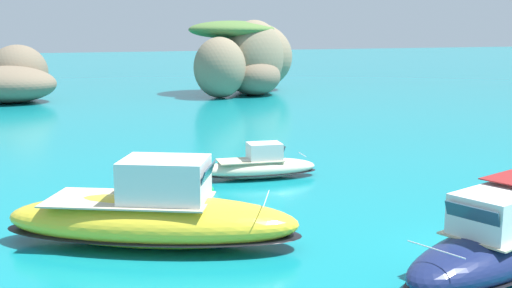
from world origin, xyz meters
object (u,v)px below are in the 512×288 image
object	(u,v)px
islet_large	(248,59)
motorboat_navy	(500,246)
islet_small	(2,79)
channel_buoy	(208,189)
motorboat_yellow	(153,216)
motorboat_cream	(259,166)

from	to	relation	value
islet_large	motorboat_navy	distance (m)	59.61
islet_small	channel_buoy	world-z (taller)	islet_small
islet_large	motorboat_yellow	size ratio (longest dim) A/B	1.63
motorboat_cream	motorboat_navy	bearing A→B (deg)	-82.03
islet_large	motorboat_navy	xyz separation A→B (m)	(-13.88, -57.88, -3.24)
islet_large	channel_buoy	world-z (taller)	islet_large
motorboat_cream	channel_buoy	xyz separation A→B (m)	(-3.68, -2.57, -0.30)
islet_large	motorboat_navy	world-z (taller)	islet_large
islet_large	islet_small	size ratio (longest dim) A/B	1.35
islet_small	channel_buoy	size ratio (longest dim) A/B	9.25
motorboat_navy	channel_buoy	size ratio (longest dim) A/B	6.64
islet_small	motorboat_navy	size ratio (longest dim) A/B	1.39
motorboat_yellow	motorboat_navy	bearing A→B (deg)	-35.42
islet_small	channel_buoy	distance (m)	47.99
motorboat_navy	islet_small	bearing A→B (deg)	103.52
motorboat_yellow	channel_buoy	bearing A→B (deg)	55.49
islet_small	motorboat_navy	xyz separation A→B (m)	(14.40, -59.89, -1.47)
motorboat_cream	channel_buoy	bearing A→B (deg)	-145.05
channel_buoy	motorboat_cream	bearing A→B (deg)	34.95
islet_large	islet_small	bearing A→B (deg)	175.93
motorboat_yellow	islet_small	bearing A→B (deg)	94.98
motorboat_cream	channel_buoy	size ratio (longest dim) A/B	4.44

